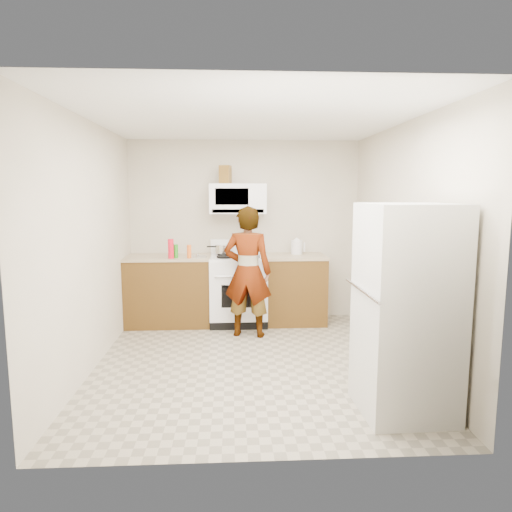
{
  "coord_description": "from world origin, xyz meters",
  "views": [
    {
      "loc": [
        -0.19,
        -4.62,
        1.79
      ],
      "look_at": [
        0.09,
        0.55,
        1.06
      ],
      "focal_mm": 32.0,
      "sensor_mm": 36.0,
      "label": 1
    }
  ],
  "objects": [
    {
      "name": "counter_left",
      "position": [
        -1.04,
        1.49,
        0.92
      ],
      "size": [
        1.14,
        0.64,
        0.03
      ],
      "primitive_type": "cube",
      "color": "tan",
      "rests_on": "cabinet_left"
    },
    {
      "name": "gas_range",
      "position": [
        -0.1,
        1.48,
        0.49
      ],
      "size": [
        0.76,
        0.65,
        1.13
      ],
      "color": "white",
      "rests_on": "floor"
    },
    {
      "name": "jug",
      "position": [
        -0.26,
        1.56,
        2.02
      ],
      "size": [
        0.17,
        0.17,
        0.24
      ],
      "primitive_type": "cube",
      "rotation": [
        0.0,
        0.0,
        -0.28
      ],
      "color": "brown",
      "rests_on": "microwave"
    },
    {
      "name": "bottle_spray",
      "position": [
        -0.97,
        1.28,
        1.06
      ],
      "size": [
        0.08,
        0.08,
        0.25
      ],
      "primitive_type": "cylinder",
      "rotation": [
        0.0,
        0.0,
        0.03
      ],
      "color": "red",
      "rests_on": "counter_left"
    },
    {
      "name": "tray",
      "position": [
        0.06,
        1.33,
        0.96
      ],
      "size": [
        0.27,
        0.2,
        0.05
      ],
      "primitive_type": "cube",
      "rotation": [
        0.0,
        0.0,
        -0.15
      ],
      "color": "silver",
      "rests_on": "gas_range"
    },
    {
      "name": "cabinet_left",
      "position": [
        -1.04,
        1.49,
        0.45
      ],
      "size": [
        1.12,
        0.62,
        0.9
      ],
      "primitive_type": "cube",
      "color": "#553714",
      "rests_on": "floor"
    },
    {
      "name": "person",
      "position": [
        0.01,
        0.92,
        0.81
      ],
      "size": [
        0.66,
        0.5,
        1.62
      ],
      "primitive_type": "imported",
      "rotation": [
        0.0,
        0.0,
        2.94
      ],
      "color": "tan",
      "rests_on": "floor"
    },
    {
      "name": "bottle_hot_sauce",
      "position": [
        -0.74,
        1.29,
        1.02
      ],
      "size": [
        0.06,
        0.06,
        0.17
      ],
      "primitive_type": "cylinder",
      "rotation": [
        0.0,
        0.0,
        -0.11
      ],
      "color": "orange",
      "rests_on": "counter_left"
    },
    {
      "name": "kettle",
      "position": [
        0.71,
        1.62,
        1.03
      ],
      "size": [
        0.18,
        0.18,
        0.19
      ],
      "primitive_type": "cylinder",
      "rotation": [
        0.0,
        0.0,
        -0.17
      ],
      "color": "white",
      "rests_on": "counter_right"
    },
    {
      "name": "right_wall",
      "position": [
        1.59,
        0.0,
        1.25
      ],
      "size": [
        0.02,
        3.6,
        2.5
      ],
      "primitive_type": "cube",
      "color": "beige",
      "rests_on": "floor"
    },
    {
      "name": "pot_lid",
      "position": [
        -0.64,
        1.37,
        0.94
      ],
      "size": [
        0.31,
        0.31,
        0.01
      ],
      "primitive_type": "cylinder",
      "rotation": [
        0.0,
        0.0,
        -0.19
      ],
      "color": "white",
      "rests_on": "counter_left"
    },
    {
      "name": "back_wall",
      "position": [
        0.0,
        1.79,
        1.25
      ],
      "size": [
        3.2,
        0.02,
        2.5
      ],
      "primitive_type": "cube",
      "color": "beige",
      "rests_on": "floor"
    },
    {
      "name": "microwave",
      "position": [
        -0.1,
        1.61,
        1.7
      ],
      "size": [
        0.76,
        0.38,
        0.4
      ],
      "primitive_type": "cube",
      "color": "white",
      "rests_on": "back_wall"
    },
    {
      "name": "cabinet_right",
      "position": [
        0.68,
        1.49,
        0.45
      ],
      "size": [
        0.8,
        0.62,
        0.9
      ],
      "primitive_type": "cube",
      "color": "#553714",
      "rests_on": "floor"
    },
    {
      "name": "counter_right",
      "position": [
        0.68,
        1.49,
        0.92
      ],
      "size": [
        0.82,
        0.64,
        0.03
      ],
      "primitive_type": "cube",
      "color": "tan",
      "rests_on": "cabinet_right"
    },
    {
      "name": "floor",
      "position": [
        0.0,
        0.0,
        0.0
      ],
      "size": [
        3.6,
        3.6,
        0.0
      ],
      "primitive_type": "plane",
      "color": "gray",
      "rests_on": "ground"
    },
    {
      "name": "fridge",
      "position": [
        1.2,
        -1.15,
        0.85
      ],
      "size": [
        0.72,
        0.72,
        1.7
      ],
      "primitive_type": "cube",
      "rotation": [
        0.0,
        0.0,
        0.03
      ],
      "color": "#B8B8B4",
      "rests_on": "floor"
    },
    {
      "name": "bottle_green_cap",
      "position": [
        -0.92,
        1.33,
        1.02
      ],
      "size": [
        0.07,
        0.07,
        0.18
      ],
      "primitive_type": "cylinder",
      "rotation": [
        0.0,
        0.0,
        0.29
      ],
      "color": "#218718",
      "rests_on": "counter_left"
    },
    {
      "name": "saucepan",
      "position": [
        -0.31,
        1.63,
        1.01
      ],
      "size": [
        0.22,
        0.22,
        0.11
      ],
      "primitive_type": "cylinder",
      "rotation": [
        0.0,
        0.0,
        -0.09
      ],
      "color": "silver",
      "rests_on": "gas_range"
    },
    {
      "name": "broom",
      "position": [
        1.54,
        1.07,
        0.68
      ],
      "size": [
        0.18,
        0.26,
        1.35
      ],
      "primitive_type": "cylinder",
      "rotation": [
        0.14,
        -0.14,
        0.21
      ],
      "color": "silver",
      "rests_on": "floor"
    }
  ]
}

